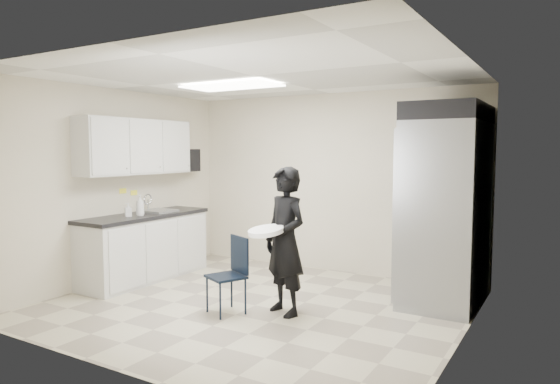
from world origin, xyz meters
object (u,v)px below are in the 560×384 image
Objects in this scene: man_tuxedo at (285,241)px; commercial_fridge at (446,213)px; lower_counter at (145,248)px; folding_chair at (226,277)px.

commercial_fridge is at bearing 67.07° from man_tuxedo.
lower_counter is 0.90× the size of commercial_fridge.
man_tuxedo reaches higher than folding_chair.
folding_chair is at bearing -139.49° from commercial_fridge.
lower_counter is 3.98m from commercial_fridge.
folding_chair is (1.83, -0.59, -0.02)m from lower_counter.
man_tuxedo is at bearing -136.13° from commercial_fridge.
man_tuxedo is (2.39, -0.27, 0.37)m from lower_counter.
folding_chair is 0.76m from man_tuxedo.
lower_counter is at bearing -173.30° from folding_chair.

